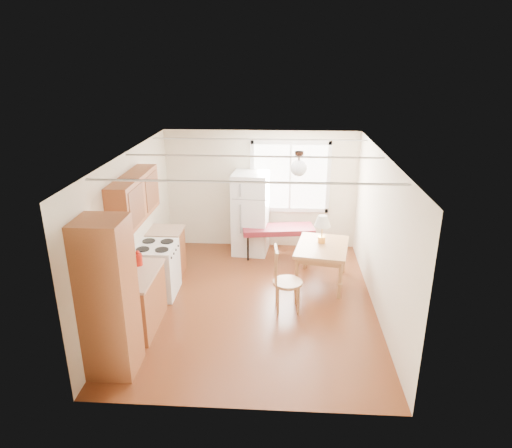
# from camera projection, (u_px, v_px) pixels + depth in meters

# --- Properties ---
(room_shell) EXTENTS (4.60, 5.60, 2.62)m
(room_shell) POSITION_uv_depth(u_px,v_px,m) (253.00, 233.00, 7.27)
(room_shell) COLOR #4E2110
(room_shell) RESTS_ON ground
(kitchen_run) EXTENTS (0.65, 3.40, 2.20)m
(kitchen_run) POSITION_uv_depth(u_px,v_px,m) (138.00, 271.00, 6.92)
(kitchen_run) COLOR brown
(kitchen_run) RESTS_ON ground
(window_unit) EXTENTS (1.64, 0.05, 1.51)m
(window_unit) POSITION_uv_depth(u_px,v_px,m) (290.00, 177.00, 9.45)
(window_unit) COLOR white
(window_unit) RESTS_ON room_shell
(pendant_light) EXTENTS (0.26, 0.26, 0.40)m
(pendant_light) POSITION_uv_depth(u_px,v_px,m) (299.00, 167.00, 7.26)
(pendant_light) COLOR #301C15
(pendant_light) RESTS_ON room_shell
(refrigerator) EXTENTS (0.76, 0.76, 1.71)m
(refrigerator) POSITION_uv_depth(u_px,v_px,m) (251.00, 213.00, 9.40)
(refrigerator) COLOR white
(refrigerator) RESTS_ON ground
(bench) EXTENTS (1.50, 0.73, 0.66)m
(bench) POSITION_uv_depth(u_px,v_px,m) (278.00, 230.00, 9.22)
(bench) COLOR maroon
(bench) RESTS_ON ground
(dining_table) EXTENTS (1.07, 1.31, 0.73)m
(dining_table) POSITION_uv_depth(u_px,v_px,m) (322.00, 251.00, 8.15)
(dining_table) COLOR #9D693C
(dining_table) RESTS_ON ground
(chair) EXTENTS (0.48, 0.48, 1.08)m
(chair) POSITION_uv_depth(u_px,v_px,m) (281.00, 275.00, 7.26)
(chair) COLOR #9D693C
(chair) RESTS_ON ground
(table_lamp) EXTENTS (0.30, 0.30, 0.51)m
(table_lamp) POSITION_uv_depth(u_px,v_px,m) (322.00, 223.00, 8.12)
(table_lamp) COLOR gold
(table_lamp) RESTS_ON dining_table
(coffee_maker) EXTENTS (0.23, 0.28, 0.37)m
(coffee_maker) POSITION_uv_depth(u_px,v_px,m) (123.00, 277.00, 6.28)
(coffee_maker) COLOR black
(coffee_maker) RESTS_ON kitchen_run
(kettle) EXTENTS (0.13, 0.13, 0.24)m
(kettle) POSITION_uv_depth(u_px,v_px,m) (138.00, 259.00, 6.93)
(kettle) COLOR #B81A0D
(kettle) RESTS_ON kitchen_run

